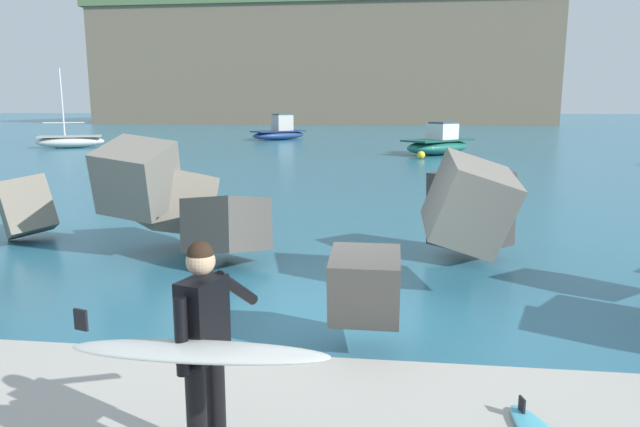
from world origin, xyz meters
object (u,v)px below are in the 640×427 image
surfer_with_board (199,346)px  mooring_buoy_inner (421,155)px  boat_mid_left (439,144)px  boat_near_centre (280,132)px  station_building_central (383,5)px  boat_near_right (70,141)px

surfer_with_board → mooring_buoy_inner: surfer_with_board is taller
boat_mid_left → mooring_buoy_inner: (-1.19, -3.06, -0.42)m
surfer_with_board → mooring_buoy_inner: (3.01, 28.68, -1.06)m
boat_near_centre → station_building_central: size_ratio=0.62×
boat_near_centre → station_building_central: 64.18m
boat_mid_left → mooring_buoy_inner: 3.31m
boat_near_centre → boat_mid_left: (12.47, -13.63, -0.03)m
mooring_buoy_inner → station_building_central: (-3.77, 77.12, 20.70)m
mooring_buoy_inner → station_building_central: 79.94m
boat_mid_left → surfer_with_board: bearing=-97.5°
boat_near_centre → mooring_buoy_inner: bearing=-56.0°
boat_mid_left → station_building_central: size_ratio=0.62×
boat_near_right → station_building_central: 77.22m
boat_near_centre → boat_mid_left: size_ratio=1.00×
boat_mid_left → station_building_central: station_building_central is taller
mooring_buoy_inner → station_building_central: station_building_central is taller
surfer_with_board → boat_mid_left: (4.20, 31.74, -0.64)m
boat_near_centre → station_building_central: (7.50, 60.44, 20.25)m
boat_near_right → mooring_buoy_inner: bearing=-12.8°
surfer_with_board → boat_mid_left: size_ratio=0.42×
boat_near_centre → mooring_buoy_inner: 20.14m
boat_near_centre → mooring_buoy_inner: size_ratio=11.45×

